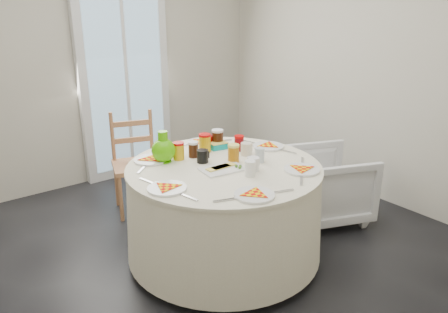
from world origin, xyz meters
TOP-DOWN VIEW (x-y plane):
  - floor at (0.00, 0.00)m, footprint 4.00×4.00m
  - wall_back at (0.00, 2.00)m, footprint 4.00×0.02m
  - wall_right at (2.00, 0.00)m, footprint 0.02×4.00m
  - glass_door at (0.40, 1.95)m, footprint 1.00×0.08m
  - table at (0.17, -0.04)m, footprint 1.41×1.41m
  - wooden_chair at (0.03, 1.05)m, footprint 0.51×0.50m
  - armchair at (1.25, -0.08)m, footprint 0.83×0.85m
  - place_settings at (0.17, -0.04)m, footprint 1.67×1.67m
  - jar_cluster at (0.21, 0.21)m, footprint 0.54×0.27m
  - butter_tub at (0.36, 0.28)m, footprint 0.15×0.12m
  - green_pitcher at (-0.12, 0.29)m, footprint 0.20×0.20m
  - cheese_platter at (0.11, -0.10)m, footprint 0.32×0.23m
  - mugs_glasses at (0.27, -0.02)m, footprint 0.80×0.80m

SIDE VIEW (x-z plane):
  - floor at x=0.00m, z-range 0.00..0.00m
  - table at x=0.17m, z-range 0.02..0.73m
  - armchair at x=1.25m, z-range 0.05..0.73m
  - wooden_chair at x=0.03m, z-range 0.02..0.92m
  - place_settings at x=0.17m, z-range 0.76..0.78m
  - cheese_platter at x=0.11m, z-range 0.75..0.79m
  - butter_tub at x=0.36m, z-range 0.76..0.81m
  - mugs_glasses at x=0.27m, z-range 0.75..0.87m
  - jar_cluster at x=0.21m, z-range 0.74..0.90m
  - green_pitcher at x=-0.12m, z-range 0.76..0.98m
  - glass_door at x=0.40m, z-range 0.00..2.10m
  - wall_back at x=0.00m, z-range 0.00..2.60m
  - wall_right at x=2.00m, z-range 0.00..2.60m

